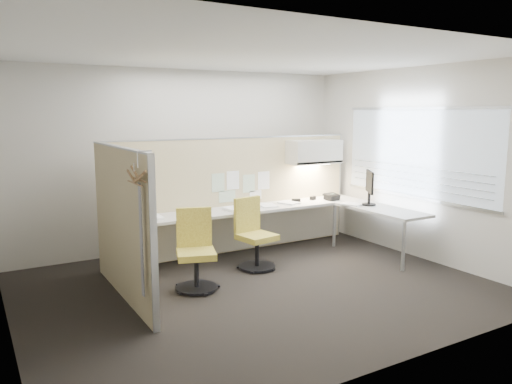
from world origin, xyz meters
TOP-DOWN VIEW (x-y plane):
  - floor at (0.00, 0.00)m, footprint 5.50×4.50m
  - ceiling at (0.00, 0.00)m, footprint 5.50×4.50m
  - wall_back at (0.00, 2.25)m, footprint 5.50×0.02m
  - wall_front at (0.00, -2.25)m, footprint 5.50×0.02m
  - wall_right at (2.75, 0.00)m, footprint 0.02×4.50m
  - window_pane at (2.73, 0.00)m, footprint 0.01×2.80m
  - partition_back at (0.55, 1.60)m, footprint 4.10×0.06m
  - partition_left at (-1.50, 0.50)m, footprint 0.06×2.20m
  - desk at (0.93, 1.13)m, footprint 4.00×2.07m
  - overhead_bin at (1.90, 1.39)m, footprint 0.90×0.36m
  - task_light_strip at (1.90, 1.39)m, footprint 0.60×0.06m
  - pinned_papers at (0.63, 1.57)m, footprint 1.01×0.00m
  - poster at (-1.05, 1.57)m, footprint 0.28×0.00m
  - chair_left at (-0.66, 0.36)m, footprint 0.57×0.59m
  - chair_right at (0.37, 0.71)m, footprint 0.52×0.53m
  - monitor at (2.30, 0.51)m, footprint 0.30×0.44m
  - phone at (2.10, 1.16)m, footprint 0.22×0.21m
  - stapler at (1.51, 1.33)m, footprint 0.14×0.09m
  - tape_dispenser at (1.85, 1.34)m, footprint 0.11×0.09m
  - coat_hook at (-1.58, -0.42)m, footprint 0.18×0.48m
  - paper_stack_0 at (-0.88, 1.27)m, footprint 0.24×0.31m
  - paper_stack_1 at (-0.26, 1.34)m, footprint 0.24×0.31m
  - paper_stack_2 at (0.31, 1.20)m, footprint 0.25×0.32m
  - paper_stack_3 at (0.93, 1.25)m, footprint 0.29×0.34m
  - paper_stack_4 at (1.34, 1.27)m, footprint 0.31×0.36m
  - paper_stack_5 at (2.10, 0.68)m, footprint 0.32×0.36m

SIDE VIEW (x-z plane):
  - floor at x=0.00m, z-range -0.01..0.00m
  - chair_right at x=0.37m, z-range -0.03..0.93m
  - chair_left at x=-0.66m, z-range -0.03..0.94m
  - desk at x=0.93m, z-range 0.24..0.97m
  - paper_stack_3 at x=0.93m, z-range 0.73..0.75m
  - paper_stack_1 at x=-0.26m, z-range 0.73..0.75m
  - paper_stack_5 at x=2.10m, z-range 0.73..0.75m
  - paper_stack_4 at x=1.34m, z-range 0.73..0.75m
  - paper_stack_0 at x=-0.88m, z-range 0.73..0.76m
  - paper_stack_2 at x=0.31m, z-range 0.73..0.77m
  - stapler at x=1.51m, z-range 0.73..0.78m
  - tape_dispenser at x=1.85m, z-range 0.73..0.79m
  - phone at x=2.10m, z-range 0.72..0.84m
  - partition_back at x=0.55m, z-range 0.00..1.75m
  - partition_left at x=-1.50m, z-range 0.00..1.75m
  - pinned_papers at x=0.63m, z-range 0.80..1.27m
  - monitor at x=2.30m, z-range 0.77..1.30m
  - task_light_strip at x=1.90m, z-range 1.29..1.31m
  - wall_back at x=0.00m, z-range 0.00..2.80m
  - wall_front at x=0.00m, z-range 0.00..2.80m
  - wall_right at x=2.75m, z-range 0.00..2.80m
  - coat_hook at x=-1.58m, z-range 0.69..2.13m
  - poster at x=-1.05m, z-range 1.24..1.59m
  - overhead_bin at x=1.90m, z-range 1.32..1.70m
  - window_pane at x=2.73m, z-range 0.90..2.20m
  - ceiling at x=0.00m, z-range 2.80..2.81m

